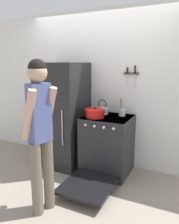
% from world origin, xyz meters
% --- Properties ---
extents(ground_plane, '(14.00, 14.00, 0.00)m').
position_xyz_m(ground_plane, '(0.00, 0.00, 0.00)').
color(ground_plane, gray).
extents(wall_back, '(10.00, 0.06, 2.55)m').
position_xyz_m(wall_back, '(0.00, 0.03, 1.27)').
color(wall_back, silver).
rests_on(wall_back, ground_plane).
extents(refrigerator, '(0.69, 0.74, 1.71)m').
position_xyz_m(refrigerator, '(-0.48, -0.36, 0.86)').
color(refrigerator, black).
rests_on(refrigerator, ground_plane).
extents(stove_range, '(0.71, 1.38, 0.90)m').
position_xyz_m(stove_range, '(0.30, -0.37, 0.45)').
color(stove_range, '#232326').
rests_on(stove_range, ground_plane).
extents(dutch_oven_pot, '(0.34, 0.30, 0.16)m').
position_xyz_m(dutch_oven_pot, '(0.14, -0.46, 0.97)').
color(dutch_oven_pot, red).
rests_on(dutch_oven_pot, stove_range).
extents(tea_kettle, '(0.23, 0.19, 0.24)m').
position_xyz_m(tea_kettle, '(0.15, -0.20, 0.97)').
color(tea_kettle, silver).
rests_on(tea_kettle, stove_range).
extents(utensil_jar, '(0.10, 0.10, 0.28)m').
position_xyz_m(utensil_jar, '(0.48, -0.19, 0.96)').
color(utensil_jar, silver).
rests_on(utensil_jar, stove_range).
extents(person, '(0.34, 0.40, 1.74)m').
position_xyz_m(person, '(-0.02, -1.55, 0.99)').
color(person, '#6B6051').
rests_on(person, ground_plane).
extents(wall_knife_strip, '(0.24, 0.03, 0.34)m').
position_xyz_m(wall_knife_strip, '(0.55, -0.02, 1.55)').
color(wall_knife_strip, brown).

